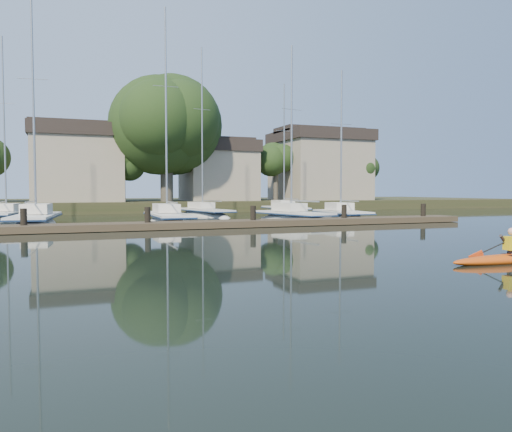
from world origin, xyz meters
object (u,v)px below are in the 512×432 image
object	(u,v)px
sailboat_4	(342,222)
sailboat_7	(285,216)
sailboat_3	(293,224)
sailboat_5	(6,222)
sailboat_1	(36,229)
sailboat_2	(168,226)
dock	(202,224)
sailboat_6	(204,218)

from	to	relation	value
sailboat_4	sailboat_7	bearing A→B (deg)	95.29
sailboat_3	sailboat_7	bearing A→B (deg)	58.22
sailboat_4	sailboat_5	world-z (taller)	sailboat_5
sailboat_1	sailboat_2	xyz separation A→B (m)	(7.78, -0.27, 0.02)
dock	sailboat_1	xyz separation A→B (m)	(-8.76, 5.28, -0.41)
sailboat_1	sailboat_5	distance (m)	7.53
dock	sailboat_3	world-z (taller)	sailboat_3
sailboat_7	sailboat_4	bearing A→B (deg)	-88.17
sailboat_4	sailboat_6	xyz separation A→B (m)	(-8.03, 8.13, 0.02)
dock	sailboat_4	bearing A→B (deg)	20.87
sailboat_2	sailboat_6	size ratio (longest dim) A/B	1.01
sailboat_1	sailboat_5	xyz separation A→B (m)	(-2.31, 7.17, 0.03)
sailboat_7	sailboat_6	bearing A→B (deg)	-171.41
dock	sailboat_6	bearing A→B (deg)	74.81
dock	sailboat_5	distance (m)	16.66
sailboat_4	sailboat_7	distance (m)	9.30
dock	sailboat_7	bearing A→B (deg)	50.83
sailboat_2	sailboat_7	world-z (taller)	sailboat_2
dock	sailboat_7	xyz separation A→B (m)	(11.12, 13.65, -0.39)
dock	sailboat_1	bearing A→B (deg)	148.93
sailboat_2	sailboat_5	world-z (taller)	sailboat_2
sailboat_1	sailboat_2	bearing A→B (deg)	3.59
sailboat_6	sailboat_7	xyz separation A→B (m)	(7.73, 1.17, -0.02)
sailboat_7	sailboat_2	bearing A→B (deg)	-144.48
sailboat_3	sailboat_4	xyz separation A→B (m)	(4.06, 0.46, 0.00)
sailboat_5	dock	bearing A→B (deg)	-41.17
sailboat_3	sailboat_2	bearing A→B (deg)	161.65
sailboat_4	sailboat_7	size ratio (longest dim) A/B	0.93
sailboat_3	sailboat_6	world-z (taller)	sailboat_6
sailboat_3	sailboat_7	size ratio (longest dim) A/B	1.03
sailboat_2	sailboat_3	size ratio (longest dim) A/B	1.14
sailboat_1	sailboat_3	size ratio (longest dim) A/B	1.13
sailboat_2	sailboat_3	bearing A→B (deg)	-7.09
sailboat_5	sailboat_7	distance (m)	22.22
sailboat_5	sailboat_7	xyz separation A→B (m)	(22.19, 1.20, -0.01)
sailboat_3	sailboat_1	bearing A→B (deg)	164.38
sailboat_2	sailboat_4	distance (m)	12.41
sailboat_6	sailboat_1	bearing A→B (deg)	-159.17
sailboat_2	sailboat_4	world-z (taller)	sailboat_2
sailboat_7	sailboat_5	bearing A→B (deg)	-176.92
dock	sailboat_3	size ratio (longest dim) A/B	2.59
sailboat_1	sailboat_6	distance (m)	14.12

